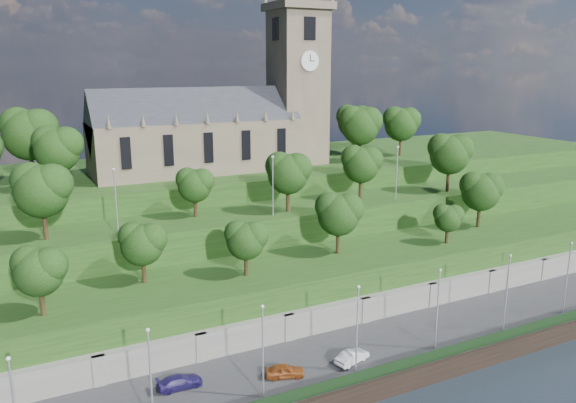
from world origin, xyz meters
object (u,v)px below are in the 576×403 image
car_middle (352,357)px  church (224,122)px  car_right (180,382)px  car_left (285,371)px

car_middle → church: bearing=-20.0°
church → car_middle: bearing=-93.1°
car_middle → car_right: car_middle is taller
car_left → car_middle: size_ratio=0.96×
car_middle → car_right: bearing=61.9°
church → car_middle: church is taller
church → car_right: 47.46m
church → car_right: church is taller
car_left → church: bearing=6.0°
car_middle → car_right: 17.25m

